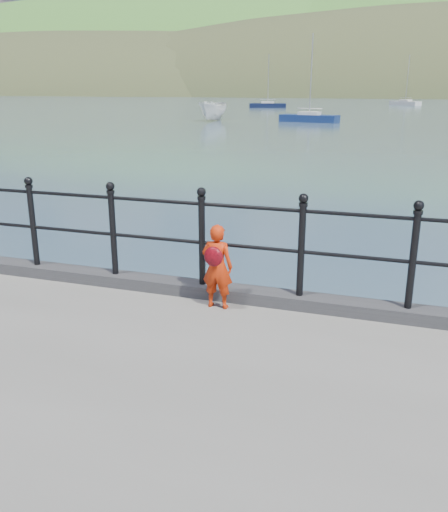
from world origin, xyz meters
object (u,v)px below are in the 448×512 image
(railing, at_px, (156,227))
(sailboat_port, at_px, (309,119))
(child, at_px, (217,266))
(sailboat_left, at_px, (268,106))
(sailboat_deep, at_px, (405,103))
(launch_white, at_px, (213,111))

(railing, xyz_separation_m, sailboat_port, (-6.40, 48.97, -1.48))
(child, bearing_deg, sailboat_left, -76.84)
(child, xyz_separation_m, sailboat_left, (-19.72, 82.70, -1.17))
(sailboat_deep, height_order, sailboat_port, sailboat_deep)
(railing, relative_size, launch_white, 3.52)
(railing, distance_m, sailboat_port, 49.41)
(sailboat_port, bearing_deg, railing, -70.78)
(child, height_order, sailboat_deep, sailboat_deep)
(sailboat_left, bearing_deg, railing, -89.78)
(sailboat_port, bearing_deg, sailboat_deep, 92.53)
(launch_white, relative_size, sailboat_deep, 0.58)
(railing, bearing_deg, sailboat_port, 97.45)
(sailboat_left, distance_m, sailboat_deep, 28.43)
(sailboat_deep, bearing_deg, child, -50.72)
(child, xyz_separation_m, launch_white, (-16.75, 47.70, -0.51))
(child, distance_m, launch_white, 50.55)
(railing, distance_m, sailboat_left, 84.53)
(railing, bearing_deg, sailboat_deep, 88.78)
(child, xyz_separation_m, sailboat_port, (-7.30, 49.27, -1.17))
(railing, height_order, launch_white, railing)
(child, distance_m, sailboat_deep, 101.90)
(sailboat_deep, relative_size, sailboat_port, 1.05)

